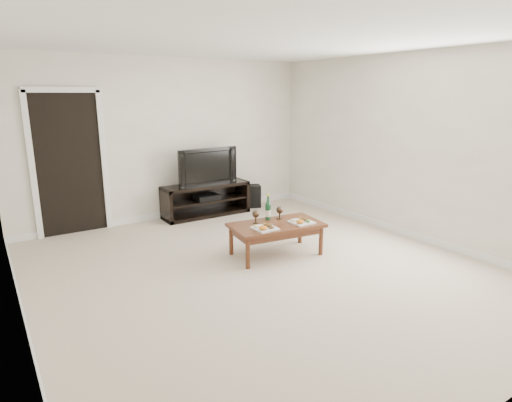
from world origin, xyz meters
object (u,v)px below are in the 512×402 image
at_px(media_console, 206,200).
at_px(coffee_table, 276,239).
at_px(television, 205,166).
at_px(subwoofer, 253,196).

height_order(media_console, coffee_table, media_console).
height_order(television, subwoofer, television).
bearing_deg(coffee_table, media_console, 87.83).
bearing_deg(television, subwoofer, 0.06).
bearing_deg(media_console, subwoofer, 3.30).
bearing_deg(subwoofer, media_console, -153.01).
height_order(television, coffee_table, television).
bearing_deg(coffee_table, subwoofer, 64.31).
xyz_separation_m(television, subwoofer, (0.99, 0.06, -0.66)).
relative_size(television, coffee_table, 0.93).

